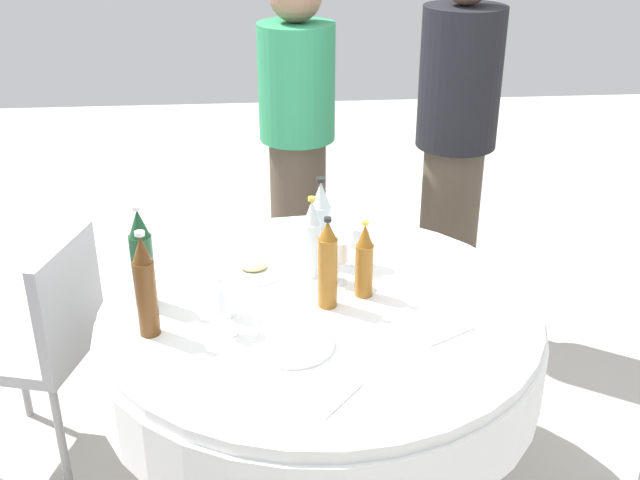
{
  "coord_description": "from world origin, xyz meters",
  "views": [
    {
      "loc": [
        0.17,
        2.12,
        1.98
      ],
      "look_at": [
        0.0,
        0.0,
        0.96
      ],
      "focal_mm": 43.6,
      "sensor_mm": 36.0,
      "label": 1
    }
  ],
  "objects_px": {
    "bottle_clear_front": "(321,224)",
    "wine_glass_front": "(227,300)",
    "wine_glass_far": "(338,253)",
    "person_mid": "(297,144)",
    "dining_table": "(320,343)",
    "bottle_dark_green_south": "(142,260)",
    "bottle_brown_left": "(145,287)",
    "bottle_amber_mid": "(364,261)",
    "plate_right": "(254,269)",
    "bottle_amber_rear": "(328,265)",
    "person_left": "(455,151)",
    "chair_front": "(47,334)",
    "wine_glass_east": "(225,286)",
    "wine_glass_rear": "(360,239)",
    "plate_inner": "(293,344)",
    "bottle_clear_east": "(312,240)"
  },
  "relations": [
    {
      "from": "person_mid",
      "to": "chair_front",
      "type": "height_order",
      "value": "person_mid"
    },
    {
      "from": "person_left",
      "to": "dining_table",
      "type": "bearing_deg",
      "value": -90.0
    },
    {
      "from": "bottle_brown_left",
      "to": "bottle_amber_rear",
      "type": "bearing_deg",
      "value": -167.44
    },
    {
      "from": "dining_table",
      "to": "bottle_brown_left",
      "type": "xyz_separation_m",
      "value": [
        0.51,
        0.13,
        0.3
      ]
    },
    {
      "from": "wine_glass_rear",
      "to": "person_left",
      "type": "distance_m",
      "value": 0.9
    },
    {
      "from": "dining_table",
      "to": "bottle_amber_rear",
      "type": "height_order",
      "value": "bottle_amber_rear"
    },
    {
      "from": "wine_glass_east",
      "to": "person_mid",
      "type": "bearing_deg",
      "value": -102.68
    },
    {
      "from": "bottle_dark_green_south",
      "to": "wine_glass_front",
      "type": "distance_m",
      "value": 0.33
    },
    {
      "from": "dining_table",
      "to": "wine_glass_front",
      "type": "relative_size",
      "value": 8.9
    },
    {
      "from": "bottle_amber_rear",
      "to": "plate_right",
      "type": "bearing_deg",
      "value": -46.21
    },
    {
      "from": "bottle_dark_green_south",
      "to": "person_left",
      "type": "bearing_deg",
      "value": -141.74
    },
    {
      "from": "wine_glass_east",
      "to": "person_left",
      "type": "distance_m",
      "value": 1.41
    },
    {
      "from": "bottle_clear_east",
      "to": "person_mid",
      "type": "relative_size",
      "value": 0.18
    },
    {
      "from": "dining_table",
      "to": "bottle_amber_mid",
      "type": "distance_m",
      "value": 0.31
    },
    {
      "from": "bottle_amber_mid",
      "to": "plate_inner",
      "type": "distance_m",
      "value": 0.39
    },
    {
      "from": "plate_right",
      "to": "person_mid",
      "type": "bearing_deg",
      "value": -101.42
    },
    {
      "from": "bottle_clear_east",
      "to": "plate_right",
      "type": "distance_m",
      "value": 0.23
    },
    {
      "from": "bottle_amber_rear",
      "to": "wine_glass_east",
      "type": "height_order",
      "value": "bottle_amber_rear"
    },
    {
      "from": "bottle_amber_mid",
      "to": "bottle_dark_green_south",
      "type": "distance_m",
      "value": 0.69
    },
    {
      "from": "bottle_clear_front",
      "to": "person_left",
      "type": "bearing_deg",
      "value": -131.74
    },
    {
      "from": "dining_table",
      "to": "bottle_dark_green_south",
      "type": "relative_size",
      "value": 4.22
    },
    {
      "from": "chair_front",
      "to": "dining_table",
      "type": "bearing_deg",
      "value": -90.0
    },
    {
      "from": "wine_glass_rear",
      "to": "chair_front",
      "type": "height_order",
      "value": "wine_glass_rear"
    },
    {
      "from": "wine_glass_front",
      "to": "plate_right",
      "type": "height_order",
      "value": "wine_glass_front"
    },
    {
      "from": "wine_glass_east",
      "to": "plate_right",
      "type": "height_order",
      "value": "wine_glass_east"
    },
    {
      "from": "bottle_clear_front",
      "to": "bottle_brown_left",
      "type": "bearing_deg",
      "value": 37.55
    },
    {
      "from": "bottle_brown_left",
      "to": "wine_glass_far",
      "type": "relative_size",
      "value": 2.15
    },
    {
      "from": "dining_table",
      "to": "plate_right",
      "type": "distance_m",
      "value": 0.35
    },
    {
      "from": "bottle_amber_mid",
      "to": "wine_glass_rear",
      "type": "distance_m",
      "value": 0.21
    },
    {
      "from": "bottle_amber_rear",
      "to": "person_left",
      "type": "distance_m",
      "value": 1.2
    },
    {
      "from": "bottle_clear_front",
      "to": "plate_right",
      "type": "bearing_deg",
      "value": 13.71
    },
    {
      "from": "person_mid",
      "to": "wine_glass_far",
      "type": "bearing_deg",
      "value": -86.36
    },
    {
      "from": "bottle_dark_green_south",
      "to": "bottle_clear_east",
      "type": "xyz_separation_m",
      "value": [
        -0.53,
        -0.15,
        -0.02
      ]
    },
    {
      "from": "dining_table",
      "to": "chair_front",
      "type": "bearing_deg",
      "value": -15.0
    },
    {
      "from": "wine_glass_rear",
      "to": "bottle_amber_rear",
      "type": "bearing_deg",
      "value": 63.21
    },
    {
      "from": "wine_glass_far",
      "to": "person_mid",
      "type": "xyz_separation_m",
      "value": [
        0.07,
        -1.12,
        -0.0
      ]
    },
    {
      "from": "bottle_amber_mid",
      "to": "bottle_dark_green_south",
      "type": "xyz_separation_m",
      "value": [
        0.69,
        0.0,
        0.04
      ]
    },
    {
      "from": "bottle_brown_left",
      "to": "bottle_clear_east",
      "type": "distance_m",
      "value": 0.6
    },
    {
      "from": "person_mid",
      "to": "bottle_brown_left",
      "type": "bearing_deg",
      "value": -110.43
    },
    {
      "from": "dining_table",
      "to": "bottle_dark_green_south",
      "type": "xyz_separation_m",
      "value": [
        0.55,
        -0.05,
        0.3
      ]
    },
    {
      "from": "dining_table",
      "to": "bottle_brown_left",
      "type": "bearing_deg",
      "value": 14.13
    },
    {
      "from": "plate_inner",
      "to": "bottle_clear_east",
      "type": "bearing_deg",
      "value": -101.19
    },
    {
      "from": "bottle_amber_mid",
      "to": "person_left",
      "type": "xyz_separation_m",
      "value": [
        -0.52,
        -0.95,
        0.02
      ]
    },
    {
      "from": "bottle_amber_mid",
      "to": "wine_glass_rear",
      "type": "relative_size",
      "value": 1.8
    },
    {
      "from": "bottle_amber_rear",
      "to": "person_left",
      "type": "height_order",
      "value": "person_left"
    },
    {
      "from": "dining_table",
      "to": "plate_inner",
      "type": "height_order",
      "value": "plate_inner"
    },
    {
      "from": "bottle_dark_green_south",
      "to": "wine_glass_rear",
      "type": "xyz_separation_m",
      "value": [
        -0.7,
        -0.21,
        -0.06
      ]
    },
    {
      "from": "bottle_clear_front",
      "to": "wine_glass_front",
      "type": "distance_m",
      "value": 0.54
    },
    {
      "from": "wine_glass_far",
      "to": "bottle_amber_rear",
      "type": "bearing_deg",
      "value": 71.52
    },
    {
      "from": "person_mid",
      "to": "bottle_clear_east",
      "type": "bearing_deg",
      "value": -90.6
    }
  ]
}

